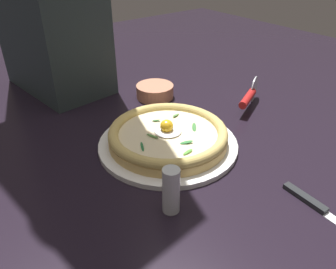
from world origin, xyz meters
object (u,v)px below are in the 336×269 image
object	(u,v)px
table_knife	(319,208)
pizza_cutter	(249,96)
pizza	(168,135)
side_bowl	(155,91)
pepper_shaker	(171,191)

from	to	relation	value
table_knife	pizza_cutter	bearing A→B (deg)	-31.72
pizza	side_bowl	xyz separation A→B (m)	(0.24, -0.14, -0.01)
pizza_cutter	table_knife	size ratio (longest dim) A/B	0.68
side_bowl	pizza_cutter	world-z (taller)	pizza_cutter
side_bowl	pepper_shaker	bearing A→B (deg)	147.26
pizza	table_knife	xyz separation A→B (m)	(-0.34, -0.09, -0.03)
side_bowl	pizza	bearing A→B (deg)	150.22
pizza	side_bowl	size ratio (longest dim) A/B	2.46
side_bowl	pepper_shaker	xyz separation A→B (m)	(-0.41, 0.27, 0.03)
side_bowl	pizza_cutter	distance (m)	0.28
side_bowl	table_knife	distance (m)	0.59
pizza_cutter	pizza	bearing A→B (deg)	93.08
pepper_shaker	pizza	bearing A→B (deg)	-36.58
side_bowl	pizza_cutter	bearing A→B (deg)	-143.02
pizza	pepper_shaker	xyz separation A→B (m)	(-0.17, 0.13, 0.01)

